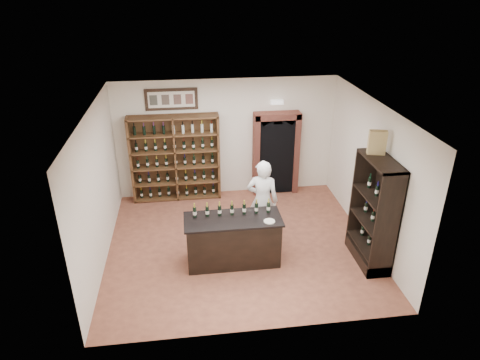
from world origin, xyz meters
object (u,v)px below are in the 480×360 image
at_px(wine_shelf, 175,158).
at_px(shopkeeper, 262,201).
at_px(side_cabinet, 373,228).
at_px(wine_crate, 377,142).
at_px(counter_bottle_0, 195,212).
at_px(tasting_counter, 233,241).

distance_m(wine_shelf, shopkeeper, 2.83).
height_order(side_cabinet, wine_crate, wine_crate).
distance_m(counter_bottle_0, shopkeeper, 1.58).
xyz_separation_m(wine_shelf, shopkeeper, (1.82, -2.16, -0.18)).
distance_m(wine_shelf, side_cabinet, 5.02).
height_order(counter_bottle_0, shopkeeper, shopkeeper).
relative_size(counter_bottle_0, wine_crate, 0.66).
bearing_deg(side_cabinet, wine_crate, 97.12).
distance_m(side_cabinet, shopkeeper, 2.28).
height_order(shopkeeper, wine_crate, wine_crate).
relative_size(tasting_counter, shopkeeper, 1.03).
height_order(side_cabinet, shopkeeper, side_cabinet).
height_order(wine_shelf, side_cabinet, same).
bearing_deg(tasting_counter, side_cabinet, -6.28).
distance_m(tasting_counter, wine_crate, 3.31).
height_order(wine_shelf, counter_bottle_0, wine_shelf).
relative_size(shopkeeper, wine_crate, 4.01).
bearing_deg(wine_shelf, tasting_counter, -69.44).
bearing_deg(tasting_counter, shopkeeper, 47.28).
bearing_deg(counter_bottle_0, shopkeeper, 23.61).
height_order(wine_shelf, wine_crate, wine_crate).
bearing_deg(wine_shelf, counter_bottle_0, -82.23).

